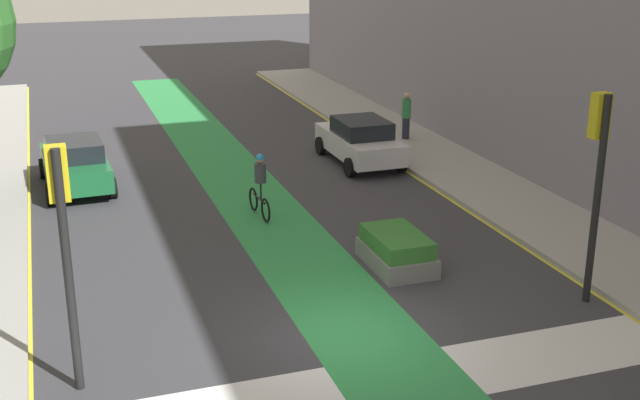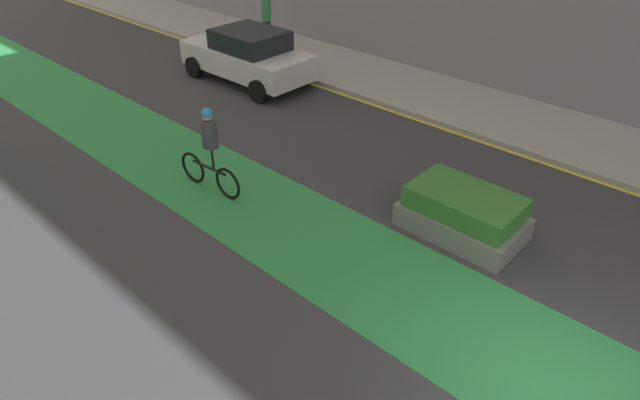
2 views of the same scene
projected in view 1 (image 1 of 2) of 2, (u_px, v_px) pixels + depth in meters
The scene contains 12 objects.
ground_plane at pixel (344, 334), 16.52m from camera, with size 120.00×120.00×0.00m, color #38383D.
bike_lane_paint at pixel (362, 331), 16.64m from camera, with size 2.40×60.00×0.01m, color #2D8C47.
crosswalk_band at pixel (382, 384), 14.73m from camera, with size 12.00×1.80×0.01m, color silver.
curb_stripe_left at pixel (29, 385), 14.69m from camera, with size 0.16×60.00×0.01m, color yellow.
curb_stripe_right at pixel (596, 293), 18.35m from camera, with size 0.16×60.00×0.01m, color yellow.
traffic_signal_near_right at pixel (598, 159), 17.10m from camera, with size 0.35×0.52×4.57m.
traffic_signal_near_left at pixel (63, 223), 13.75m from camera, with size 0.35×0.52×4.40m.
car_green_left_far at pixel (75, 163), 25.46m from camera, with size 2.19×4.28×1.57m.
car_white_right_far at pixel (360, 140), 28.13m from camera, with size 2.04×4.21×1.57m.
cyclist_in_lane at pixel (260, 184), 22.85m from camera, with size 0.32×1.73×1.86m.
pedestrian_sidewalk_right_a at pixel (406, 115), 30.74m from camera, with size 0.34×0.34×1.75m.
median_planter at pixel (397, 251), 19.69m from camera, with size 1.31×2.15×0.85m.
Camera 1 is at (-5.20, -13.87, 7.82)m, focal length 46.22 mm.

